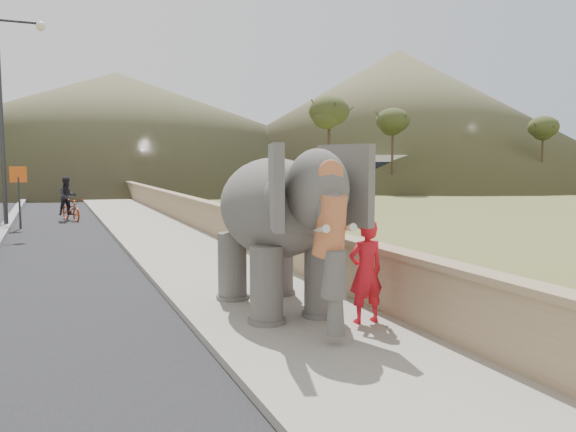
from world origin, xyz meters
The scene contains 14 objects.
ground centered at (0.00, 0.00, 0.00)m, with size 160.00×160.00×0.00m, color olive.
walkway centered at (0.00, 10.00, 0.07)m, with size 3.00×120.00×0.15m, color #9E9687.
parapet centered at (1.65, 10.00, 0.55)m, with size 0.30×120.00×1.10m, color tan.
lamppost centered at (-4.69, 17.25, 4.87)m, with size 1.76×0.36×8.00m.
signboard centered at (-4.50, 17.03, 1.64)m, with size 0.60×0.08×2.40m.
cow centered at (7.16, 13.95, 0.69)m, with size 0.75×1.64×1.39m, color brown.
distant_car centered at (18.79, 36.19, 0.72)m, with size 1.70×4.23×1.44m, color silver.
bus_white centered at (25.28, 34.10, 1.55)m, with size 2.50×11.00×3.10m, color white.
bus_orange centered at (33.84, 33.56, 1.55)m, with size 2.50×11.00×3.10m, color #CC6A24.
hill_right centered at (36.00, 52.00, 8.00)m, with size 56.00×56.00×16.00m, color brown.
hill_far centered at (5.00, 70.00, 7.00)m, with size 80.00×80.00×14.00m, color brown.
elephant_and_man centered at (0.02, 2.07, 1.47)m, with size 2.18×3.69×2.65m.
motorcyclist centered at (-2.65, 19.50, 0.74)m, with size 1.22×1.98×1.93m.
trees centered at (-1.02, 25.57, 4.09)m, with size 48.59×43.30×9.54m.
Camera 1 is at (-3.41, -6.55, 2.61)m, focal length 35.00 mm.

